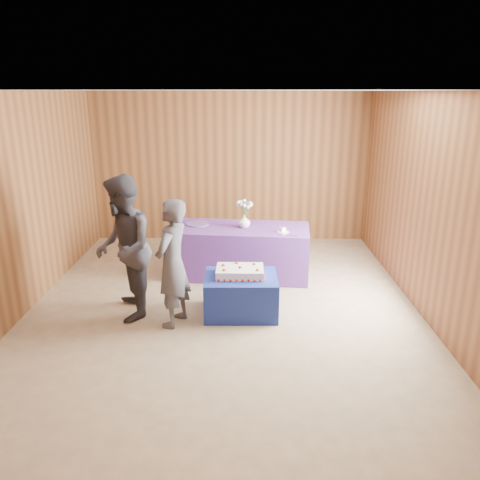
{
  "coord_description": "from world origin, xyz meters",
  "views": [
    {
      "loc": [
        0.27,
        -5.52,
        2.7
      ],
      "look_at": [
        0.22,
        0.1,
        0.9
      ],
      "focal_mm": 35.0,
      "sensor_mm": 36.0,
      "label": 1
    }
  ],
  "objects_px": {
    "guest_left": "(172,264)",
    "guest_right": "(124,249)",
    "serving_table": "(242,251)",
    "sheet_cake": "(240,272)",
    "vase": "(244,221)",
    "cake_table": "(241,295)"
  },
  "relations": [
    {
      "from": "sheet_cake",
      "to": "guest_left",
      "type": "relative_size",
      "value": 0.4
    },
    {
      "from": "serving_table",
      "to": "sheet_cake",
      "type": "bearing_deg",
      "value": -84.88
    },
    {
      "from": "cake_table",
      "to": "serving_table",
      "type": "xyz_separation_m",
      "value": [
        -0.0,
        1.32,
        0.12
      ]
    },
    {
      "from": "serving_table",
      "to": "vase",
      "type": "relative_size",
      "value": 10.68
    },
    {
      "from": "cake_table",
      "to": "guest_left",
      "type": "xyz_separation_m",
      "value": [
        -0.8,
        -0.28,
        0.52
      ]
    },
    {
      "from": "cake_table",
      "to": "guest_left",
      "type": "distance_m",
      "value": 1.0
    },
    {
      "from": "cake_table",
      "to": "sheet_cake",
      "type": "distance_m",
      "value": 0.3
    },
    {
      "from": "serving_table",
      "to": "sheet_cake",
      "type": "distance_m",
      "value": 1.31
    },
    {
      "from": "sheet_cake",
      "to": "guest_right",
      "type": "relative_size",
      "value": 0.35
    },
    {
      "from": "cake_table",
      "to": "serving_table",
      "type": "distance_m",
      "value": 1.33
    },
    {
      "from": "serving_table",
      "to": "vase",
      "type": "distance_m",
      "value": 0.47
    },
    {
      "from": "vase",
      "to": "guest_right",
      "type": "distance_m",
      "value": 2.02
    },
    {
      "from": "vase",
      "to": "sheet_cake",
      "type": "bearing_deg",
      "value": -92.28
    },
    {
      "from": "cake_table",
      "to": "serving_table",
      "type": "relative_size",
      "value": 0.45
    },
    {
      "from": "guest_right",
      "to": "vase",
      "type": "bearing_deg",
      "value": 120.64
    },
    {
      "from": "guest_left",
      "to": "guest_right",
      "type": "relative_size",
      "value": 0.87
    },
    {
      "from": "serving_table",
      "to": "guest_left",
      "type": "height_order",
      "value": "guest_left"
    },
    {
      "from": "guest_right",
      "to": "serving_table",
      "type": "bearing_deg",
      "value": 121.44
    },
    {
      "from": "sheet_cake",
      "to": "vase",
      "type": "height_order",
      "value": "vase"
    },
    {
      "from": "vase",
      "to": "guest_right",
      "type": "xyz_separation_m",
      "value": [
        -1.45,
        -1.4,
        0.04
      ]
    },
    {
      "from": "guest_left",
      "to": "guest_right",
      "type": "xyz_separation_m",
      "value": [
        -0.61,
        0.2,
        0.12
      ]
    },
    {
      "from": "cake_table",
      "to": "guest_left",
      "type": "relative_size",
      "value": 0.58
    }
  ]
}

